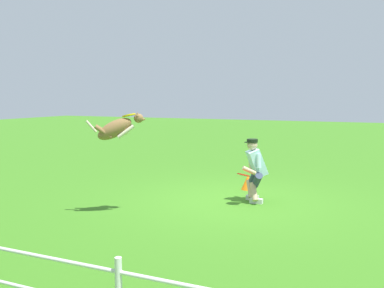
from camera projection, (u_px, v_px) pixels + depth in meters
ground_plane at (230, 201)px, 8.88m from camera, size 60.00×60.00×0.00m
person at (255, 168)px, 8.76m from camera, size 0.54×0.71×1.29m
dog at (117, 128)px, 7.77m from camera, size 0.93×0.68×0.58m
frisbee_flying at (129, 115)px, 7.82m from camera, size 0.28×0.29×0.09m
frisbee_held at (243, 175)px, 8.49m from camera, size 0.35×0.34×0.13m
fence at (34, 278)px, 3.95m from camera, size 12.97×0.06×0.83m
training_cone at (248, 182)px, 9.99m from camera, size 0.30×0.30×0.34m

